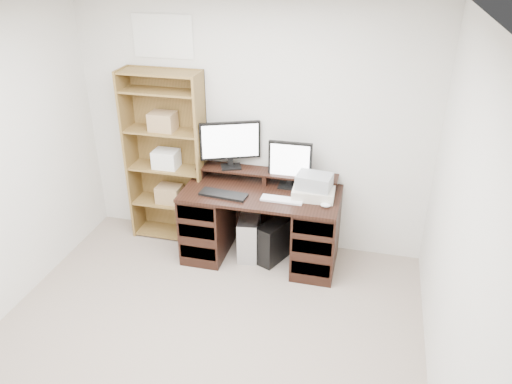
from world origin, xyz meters
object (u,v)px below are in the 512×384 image
at_px(monitor_wide, 230,142).
at_px(monitor_small, 290,163).
at_px(tower_silver, 249,235).
at_px(printer, 314,192).
at_px(tower_black, 275,241).
at_px(desk, 261,224).
at_px(bookshelf, 167,156).

xyz_separation_m(monitor_wide, monitor_small, (0.60, -0.04, -0.13)).
distance_m(monitor_small, tower_silver, 0.87).
xyz_separation_m(printer, tower_black, (-0.36, 0.00, -0.59)).
xyz_separation_m(desk, printer, (0.50, 0.01, 0.41)).
height_order(monitor_wide, tower_silver, monitor_wide).
height_order(monitor_small, tower_silver, monitor_small).
xyz_separation_m(tower_black, bookshelf, (-1.18, 0.20, 0.71)).
bearing_deg(printer, monitor_small, 144.40).
height_order(monitor_wide, bookshelf, bookshelf).
bearing_deg(tower_silver, monitor_small, 13.65).
distance_m(monitor_wide, bookshelf, 0.71).
bearing_deg(printer, tower_black, 177.39).
bearing_deg(bookshelf, monitor_small, -1.44).
bearing_deg(tower_black, monitor_wide, -178.64).
bearing_deg(monitor_wide, bookshelf, 158.29).
bearing_deg(printer, tower_silver, 175.15).
height_order(desk, tower_silver, desk).
bearing_deg(monitor_small, printer, -34.53).
distance_m(tower_silver, bookshelf, 1.16).
relative_size(monitor_small, printer, 1.19).
bearing_deg(printer, monitor_wide, 164.04).
height_order(monitor_small, bookshelf, bookshelf).
height_order(monitor_small, tower_black, monitor_small).
relative_size(tower_silver, bookshelf, 0.24).
bearing_deg(monitor_small, monitor_wide, 175.21).
height_order(tower_silver, tower_black, tower_silver).
bearing_deg(bookshelf, tower_black, -9.73).
relative_size(desk, tower_black, 3.31).
height_order(desk, monitor_small, monitor_small).
height_order(monitor_small, printer, monitor_small).
bearing_deg(tower_silver, monitor_wide, 134.36).
relative_size(tower_black, bookshelf, 0.25).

